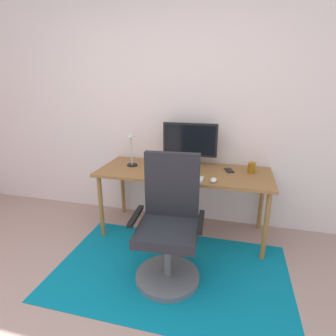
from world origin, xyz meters
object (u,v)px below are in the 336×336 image
(monitor, at_px, (190,141))
(coffee_cup, at_px, (252,168))
(computer_mouse, at_px, (213,180))
(office_chair, at_px, (169,231))
(keyboard, at_px, (180,178))
(desk, at_px, (184,176))
(desk_lamp, at_px, (131,145))
(cell_phone, at_px, (229,170))

(monitor, bearing_deg, coffee_cup, -8.58)
(computer_mouse, relative_size, office_chair, 0.10)
(keyboard, bearing_deg, monitor, 88.40)
(monitor, bearing_deg, office_chair, -90.10)
(desk, distance_m, keyboard, 0.25)
(monitor, bearing_deg, computer_mouse, -55.64)
(desk, height_order, desk_lamp, desk_lamp)
(keyboard, xyz_separation_m, coffee_cup, (0.65, 0.33, 0.05))
(monitor, distance_m, office_chair, 1.05)
(desk, distance_m, coffee_cup, 0.68)
(desk, xyz_separation_m, coffee_cup, (0.66, 0.10, 0.11))
(keyboard, xyz_separation_m, desk_lamp, (-0.58, 0.27, 0.22))
(computer_mouse, bearing_deg, monitor, 124.36)
(office_chair, bearing_deg, keyboard, 87.25)
(keyboard, distance_m, coffee_cup, 0.73)
(desk, xyz_separation_m, monitor, (0.02, 0.20, 0.33))
(monitor, bearing_deg, desk_lamp, -164.50)
(cell_phone, bearing_deg, desk, 174.94)
(desk, height_order, coffee_cup, coffee_cup)
(keyboard, height_order, coffee_cup, coffee_cup)
(desk, height_order, monitor, monitor)
(desk_lamp, bearing_deg, keyboard, -24.60)
(monitor, height_order, desk_lamp, monitor)
(office_chair, bearing_deg, monitor, 85.85)
(computer_mouse, distance_m, coffee_cup, 0.48)
(office_chair, bearing_deg, desk, 87.76)
(computer_mouse, height_order, desk_lamp, desk_lamp)
(computer_mouse, xyz_separation_m, coffee_cup, (0.34, 0.34, 0.04))
(keyboard, relative_size, desk_lamp, 1.15)
(desk, xyz_separation_m, keyboard, (0.01, -0.24, 0.07))
(cell_phone, bearing_deg, keyboard, -160.58)
(desk_lamp, bearing_deg, office_chair, -50.91)
(coffee_cup, bearing_deg, desk, -171.45)
(desk, relative_size, desk_lamp, 4.65)
(desk, xyz_separation_m, desk_lamp, (-0.57, 0.03, 0.29))
(desk_lamp, bearing_deg, cell_phone, 4.56)
(desk_lamp, relative_size, office_chair, 0.36)
(desk, distance_m, office_chair, 0.73)
(monitor, relative_size, computer_mouse, 5.50)
(keyboard, height_order, desk_lamp, desk_lamp)
(desk, distance_m, computer_mouse, 0.41)
(computer_mouse, relative_size, coffee_cup, 0.96)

